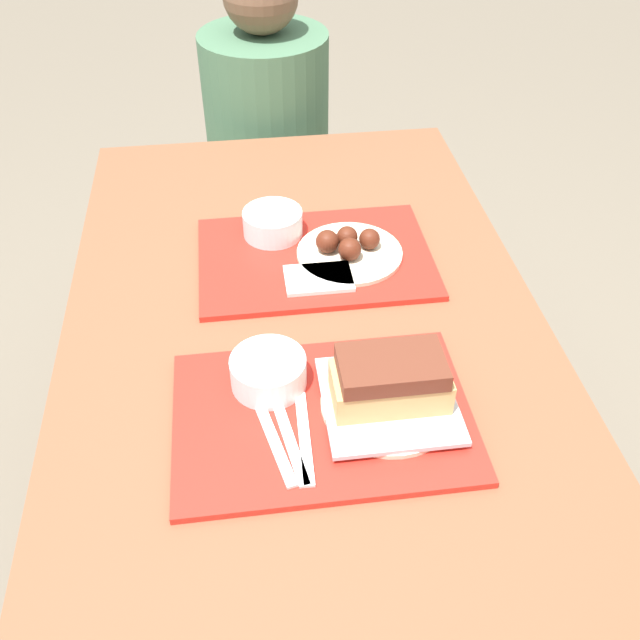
# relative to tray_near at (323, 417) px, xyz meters

# --- Properties ---
(ground_plane) EXTENTS (12.00, 12.00, 0.00)m
(ground_plane) POSITION_rel_tray_near_xyz_m (-0.00, 0.18, -0.76)
(ground_plane) COLOR #706656
(picnic_table) EXTENTS (0.83, 1.47, 0.76)m
(picnic_table) POSITION_rel_tray_near_xyz_m (-0.00, 0.18, -0.11)
(picnic_table) COLOR brown
(picnic_table) RESTS_ON ground_plane
(picnic_bench_far) EXTENTS (0.79, 0.28, 0.47)m
(picnic_bench_far) POSITION_rel_tray_near_xyz_m (-0.00, 1.14, -0.37)
(picnic_bench_far) COLOR brown
(picnic_bench_far) RESTS_ON ground_plane
(tray_near) EXTENTS (0.44, 0.31, 0.01)m
(tray_near) POSITION_rel_tray_near_xyz_m (0.00, 0.00, 0.00)
(tray_near) COLOR red
(tray_near) RESTS_ON picnic_table
(tray_far) EXTENTS (0.44, 0.31, 0.01)m
(tray_far) POSITION_rel_tray_near_xyz_m (0.04, 0.40, 0.00)
(tray_far) COLOR red
(tray_far) RESTS_ON picnic_table
(bowl_coleslaw_near) EXTENTS (0.12, 0.12, 0.05)m
(bowl_coleslaw_near) POSITION_rel_tray_near_xyz_m (-0.07, 0.07, 0.03)
(bowl_coleslaw_near) COLOR silver
(bowl_coleslaw_near) RESTS_ON tray_near
(brisket_sandwich_plate) EXTENTS (0.20, 0.20, 0.10)m
(brisket_sandwich_plate) POSITION_rel_tray_near_xyz_m (0.10, 0.00, 0.04)
(brisket_sandwich_plate) COLOR beige
(brisket_sandwich_plate) RESTS_ON tray_near
(plastic_fork_near) EXTENTS (0.04, 0.17, 0.00)m
(plastic_fork_near) POSITION_rel_tray_near_xyz_m (-0.05, -0.04, 0.01)
(plastic_fork_near) COLOR white
(plastic_fork_near) RESTS_ON tray_near
(plastic_knife_near) EXTENTS (0.02, 0.17, 0.00)m
(plastic_knife_near) POSITION_rel_tray_near_xyz_m (-0.03, -0.04, 0.01)
(plastic_knife_near) COLOR white
(plastic_knife_near) RESTS_ON tray_near
(plastic_spoon_near) EXTENTS (0.05, 0.17, 0.00)m
(plastic_spoon_near) POSITION_rel_tray_near_xyz_m (-0.08, -0.04, 0.01)
(plastic_spoon_near) COLOR white
(plastic_spoon_near) RESTS_ON tray_near
(bowl_coleslaw_far) EXTENTS (0.12, 0.12, 0.05)m
(bowl_coleslaw_far) POSITION_rel_tray_near_xyz_m (-0.03, 0.48, 0.03)
(bowl_coleslaw_far) COLOR silver
(bowl_coleslaw_far) RESTS_ON tray_far
(wings_plate_far) EXTENTS (0.20, 0.20, 0.05)m
(wings_plate_far) POSITION_rel_tray_near_xyz_m (0.10, 0.39, 0.02)
(wings_plate_far) COLOR beige
(wings_plate_far) RESTS_ON tray_far
(napkin_far) EXTENTS (0.12, 0.09, 0.01)m
(napkin_far) POSITION_rel_tray_near_xyz_m (0.04, 0.32, 0.01)
(napkin_far) COLOR white
(napkin_far) RESTS_ON tray_far
(person_seated_across) EXTENTS (0.34, 0.34, 0.65)m
(person_seated_across) POSITION_rel_tray_near_xyz_m (-0.00, 1.14, -0.02)
(person_seated_across) COLOR #477051
(person_seated_across) RESTS_ON picnic_bench_far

